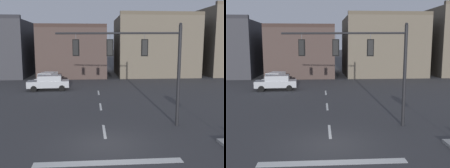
# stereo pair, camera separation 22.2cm
# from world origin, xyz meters

# --- Properties ---
(ground_plane) EXTENTS (400.00, 400.00, 0.00)m
(ground_plane) POSITION_xyz_m (0.00, 0.00, 0.00)
(ground_plane) COLOR #353538
(stop_bar_paint) EXTENTS (6.40, 0.50, 0.01)m
(stop_bar_paint) POSITION_xyz_m (0.00, -2.00, 0.00)
(stop_bar_paint) COLOR silver
(stop_bar_paint) RESTS_ON ground
(lane_centreline) EXTENTS (0.16, 26.40, 0.01)m
(lane_centreline) POSITION_xyz_m (0.00, 2.00, 0.00)
(lane_centreline) COLOR silver
(lane_centreline) RESTS_ON ground
(signal_mast_near_side) EXTENTS (7.52, 1.22, 6.24)m
(signal_mast_near_side) POSITION_xyz_m (2.06, 3.17, 4.29)
(signal_mast_near_side) COLOR black
(signal_mast_near_side) RESTS_ON ground
(car_lot_nearside) EXTENTS (2.63, 4.67, 1.61)m
(car_lot_nearside) POSITION_xyz_m (-5.85, 18.97, 0.86)
(car_lot_nearside) COLOR silver
(car_lot_nearside) RESTS_ON ground
(car_lot_middle) EXTENTS (4.57, 2.21, 1.61)m
(car_lot_middle) POSITION_xyz_m (-5.34, 15.97, 0.86)
(car_lot_middle) COLOR #9EA0A5
(car_lot_middle) RESTS_ON ground
(building_row) EXTENTS (45.22, 13.08, 11.00)m
(building_row) POSITION_xyz_m (3.59, 30.15, 4.43)
(building_row) COLOR #38383D
(building_row) RESTS_ON ground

